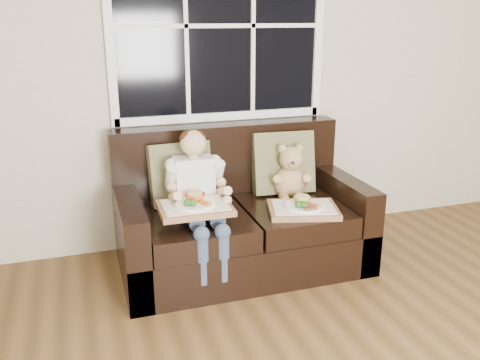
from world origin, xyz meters
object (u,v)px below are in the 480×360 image
object	(u,v)px
tray_left	(195,206)
teddy_bear	(290,176)
tray_right	(303,208)
child	(198,188)
loveseat	(240,222)

from	to	relation	value
tray_left	teddy_bear	bearing A→B (deg)	22.13
teddy_bear	tray_right	bearing A→B (deg)	-83.65
child	tray_left	size ratio (longest dim) A/B	1.88
loveseat	child	distance (m)	0.48
child	tray_right	xyz separation A→B (m)	(0.69, -0.17, -0.16)
child	teddy_bear	bearing A→B (deg)	11.28
teddy_bear	loveseat	bearing A→B (deg)	-162.79
loveseat	tray_left	distance (m)	0.54
child	tray_left	distance (m)	0.18
tray_right	teddy_bear	bearing A→B (deg)	97.98
child	tray_left	xyz separation A→B (m)	(-0.06, -0.16, -0.07)
tray_left	child	bearing A→B (deg)	71.43
tray_right	tray_left	bearing A→B (deg)	-165.95
loveseat	tray_left	world-z (taller)	loveseat
child	tray_right	world-z (taller)	child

